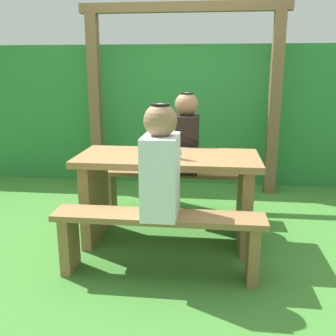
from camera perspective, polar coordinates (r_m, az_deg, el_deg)
name	(u,v)px	position (r m, az deg, el deg)	size (l,w,h in m)	color
ground_plane	(168,240)	(3.22, 0.00, -10.59)	(12.00, 12.00, 0.00)	#3D7A2E
hedge_backdrop	(187,112)	(5.10, 2.85, 8.32)	(6.40, 1.00, 1.63)	#2C7B37
pergola_post_left	(95,105)	(4.50, -10.66, 9.19)	(0.12, 0.12, 1.93)	brown
pergola_post_right	(274,107)	(4.35, 15.44, 8.74)	(0.12, 0.12, 1.93)	brown
pergola_crossbeam	(184,7)	(4.34, 2.31, 22.68)	(2.22, 0.10, 0.10)	brown
picnic_table	(168,183)	(3.04, 0.00, -2.25)	(1.40, 0.64, 0.71)	olive
bench_near	(158,232)	(2.59, -1.43, -9.38)	(1.40, 0.24, 0.44)	olive
bench_far	(175,184)	(3.61, 1.01, -2.35)	(1.40, 0.24, 0.44)	olive
person_white_shirt	(161,165)	(2.44, -1.10, 0.46)	(0.25, 0.35, 0.72)	silver
person_black_coat	(186,136)	(3.50, 2.70, 4.75)	(0.25, 0.35, 0.72)	black
drinking_glass	(152,147)	(3.12, -2.38, 3.18)	(0.08, 0.08, 0.08)	silver
bottle_left	(173,146)	(2.86, 0.78, 3.33)	(0.06, 0.06, 0.24)	silver
bottle_right	(160,142)	(2.97, -1.21, 3.83)	(0.06, 0.06, 0.24)	silver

